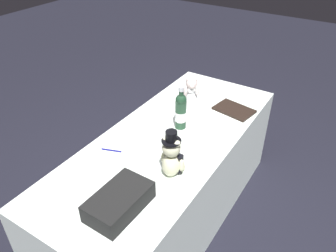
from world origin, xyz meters
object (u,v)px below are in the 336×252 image
at_px(teddy_bear_groom, 172,157).
at_px(champagne_bottle, 181,111).
at_px(gift_case_black, 119,201).
at_px(guestbook, 234,110).
at_px(signing_pen, 112,150).
at_px(teddy_bear_bride, 191,92).

xyz_separation_m(teddy_bear_groom, champagne_bottle, (-0.44, -0.20, 0.01)).
relative_size(champagne_bottle, gift_case_black, 0.89).
distance_m(teddy_bear_groom, guestbook, 0.85).
bearing_deg(teddy_bear_groom, gift_case_black, -12.97).
relative_size(signing_pen, guestbook, 0.48).
bearing_deg(guestbook, teddy_bear_bride, -64.68).
relative_size(teddy_bear_bride, gift_case_black, 0.68).
bearing_deg(gift_case_black, teddy_bear_groom, 167.03).
height_order(teddy_bear_bride, guestbook, teddy_bear_bride).
relative_size(champagne_bottle, guestbook, 1.11).
height_order(gift_case_black, guestbook, gift_case_black).
height_order(teddy_bear_groom, gift_case_black, teddy_bear_groom).
height_order(teddy_bear_groom, signing_pen, teddy_bear_groom).
relative_size(teddy_bear_groom, teddy_bear_bride, 1.26).
relative_size(teddy_bear_groom, guestbook, 1.07).
height_order(teddy_bear_bride, signing_pen, teddy_bear_bride).
xyz_separation_m(teddy_bear_groom, signing_pen, (0.02, -0.43, -0.12)).
height_order(teddy_bear_groom, guestbook, teddy_bear_groom).
bearing_deg(champagne_bottle, teddy_bear_bride, -162.46).
xyz_separation_m(teddy_bear_bride, guestbook, (-0.09, 0.33, -0.09)).
distance_m(teddy_bear_bride, signing_pen, 0.79).
bearing_deg(signing_pen, gift_case_black, 44.67).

